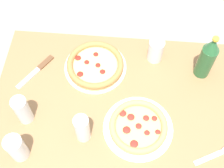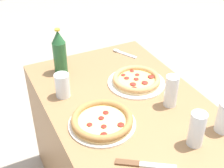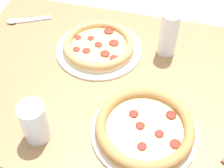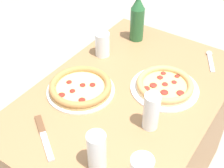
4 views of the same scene
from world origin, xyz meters
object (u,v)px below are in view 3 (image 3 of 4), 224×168
(pizza_pepperoni, at_px, (99,46))
(spoon, at_px, (23,20))
(glass_red_wine, at_px, (35,123))
(pizza_margherita, at_px, (145,128))
(glass_orange_juice, at_px, (168,36))

(pizza_pepperoni, distance_m, spoon, 0.34)
(spoon, bearing_deg, glass_red_wine, 119.90)
(pizza_margherita, height_order, glass_orange_juice, glass_orange_juice)
(spoon, bearing_deg, pizza_pepperoni, 165.51)
(pizza_pepperoni, height_order, pizza_margherita, pizza_margherita)
(glass_red_wine, bearing_deg, pizza_pepperoni, -99.60)
(pizza_pepperoni, relative_size, glass_orange_juice, 1.92)
(pizza_pepperoni, bearing_deg, spoon, -14.49)
(glass_red_wine, relative_size, spoon, 0.75)
(glass_orange_juice, relative_size, spoon, 0.97)
(glass_orange_juice, height_order, spoon, glass_orange_juice)
(pizza_pepperoni, height_order, glass_red_wine, glass_red_wine)
(pizza_pepperoni, relative_size, glass_red_wine, 2.46)
(glass_red_wine, bearing_deg, spoon, -60.10)
(pizza_pepperoni, xyz_separation_m, glass_red_wine, (0.06, 0.37, 0.04))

